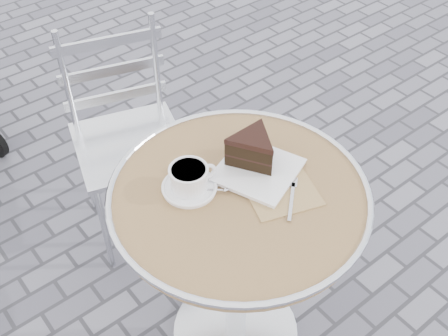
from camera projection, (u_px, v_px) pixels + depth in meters
ground at (235, 333)px, 2.02m from camera, size 80.00×80.00×0.00m
cafe_table at (238, 232)px, 1.62m from camera, size 0.72×0.72×0.74m
cappuccino_set at (190, 180)px, 1.50m from camera, size 0.15×0.16×0.08m
cake_plate_set at (255, 154)px, 1.54m from camera, size 0.26×0.35×0.11m
bistro_chair at (121, 112)px, 2.08m from camera, size 0.49×0.49×0.87m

